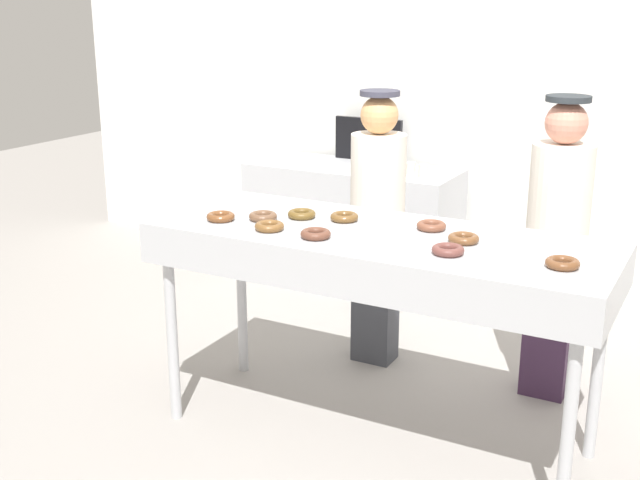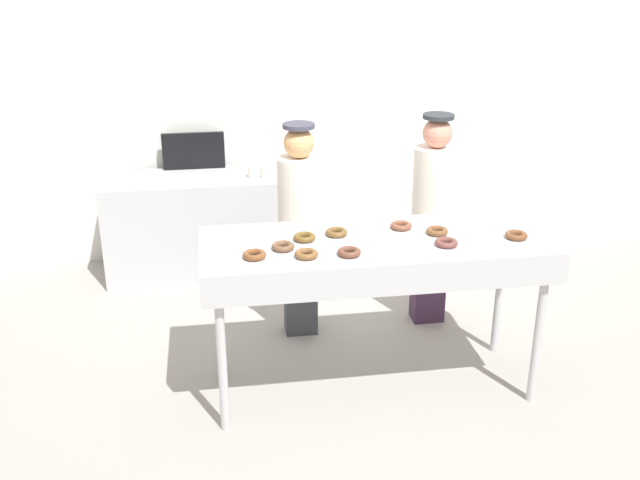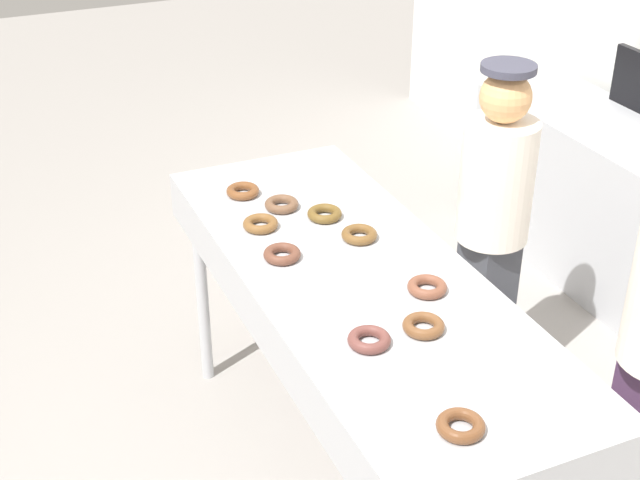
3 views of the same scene
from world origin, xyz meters
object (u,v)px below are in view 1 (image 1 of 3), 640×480
(chocolate_donut_5, at_px, (269,226))
(prep_counter, at_px, (352,224))
(chocolate_donut_2, at_px, (448,250))
(paper_cup_0, at_px, (423,171))
(worker_assistant, at_px, (377,215))
(fryer_conveyor, at_px, (377,253))
(worker_baker, at_px, (557,234))
(chocolate_donut_9, at_px, (263,216))
(chocolate_donut_4, at_px, (302,214))
(chocolate_donut_7, at_px, (431,226))
(chocolate_donut_3, at_px, (563,263))
(chocolate_donut_8, at_px, (464,238))
(chocolate_donut_0, at_px, (344,217))
(menu_display, at_px, (368,139))
(paper_cup_1, at_px, (411,169))
(chocolate_donut_1, at_px, (316,234))
(chocolate_donut_6, at_px, (221,217))

(chocolate_donut_5, height_order, prep_counter, chocolate_donut_5)
(chocolate_donut_2, relative_size, paper_cup_0, 1.53)
(worker_assistant, distance_m, prep_counter, 1.53)
(fryer_conveyor, bearing_deg, worker_baker, 53.66)
(worker_baker, relative_size, paper_cup_0, 18.03)
(chocolate_donut_9, bearing_deg, fryer_conveyor, 6.46)
(chocolate_donut_4, distance_m, paper_cup_0, 1.90)
(fryer_conveyor, height_order, chocolate_donut_7, chocolate_donut_7)
(chocolate_donut_3, distance_m, chocolate_donut_8, 0.49)
(chocolate_donut_2, bearing_deg, chocolate_donut_7, 121.41)
(chocolate_donut_8, distance_m, prep_counter, 2.63)
(chocolate_donut_2, distance_m, paper_cup_0, 2.32)
(chocolate_donut_0, xyz_separation_m, menu_display, (-0.90, 2.22, -0.02))
(chocolate_donut_9, xyz_separation_m, paper_cup_1, (-0.05, 2.06, -0.14))
(fryer_conveyor, xyz_separation_m, menu_display, (-1.14, 2.33, 0.10))
(chocolate_donut_1, distance_m, chocolate_donut_9, 0.40)
(chocolate_donut_2, relative_size, chocolate_donut_5, 1.00)
(chocolate_donut_3, distance_m, chocolate_donut_5, 1.34)
(chocolate_donut_6, bearing_deg, chocolate_donut_4, 35.29)
(chocolate_donut_8, height_order, paper_cup_1, chocolate_donut_8)
(chocolate_donut_5, height_order, worker_baker, worker_baker)
(chocolate_donut_7, xyz_separation_m, chocolate_donut_9, (-0.79, -0.23, 0.00))
(chocolate_donut_7, height_order, menu_display, menu_display)
(chocolate_donut_1, bearing_deg, chocolate_donut_6, 175.48)
(paper_cup_0, bearing_deg, worker_assistant, -82.10)
(worker_baker, bearing_deg, prep_counter, -51.13)
(fryer_conveyor, bearing_deg, chocolate_donut_5, -156.25)
(chocolate_donut_0, bearing_deg, chocolate_donut_6, -152.22)
(chocolate_donut_0, distance_m, chocolate_donut_5, 0.39)
(worker_baker, xyz_separation_m, worker_assistant, (-1.02, -0.04, -0.02))
(chocolate_donut_6, xyz_separation_m, prep_counter, (-0.37, 2.24, -0.64))
(prep_counter, bearing_deg, chocolate_donut_1, -68.00)
(chocolate_donut_1, bearing_deg, worker_baker, 51.82)
(chocolate_donut_0, distance_m, chocolate_donut_1, 0.33)
(chocolate_donut_2, relative_size, menu_display, 0.25)
(chocolate_donut_0, height_order, chocolate_donut_9, same)
(chocolate_donut_0, height_order, worker_baker, worker_baker)
(chocolate_donut_0, height_order, chocolate_donut_8, same)
(chocolate_donut_9, height_order, prep_counter, chocolate_donut_9)
(chocolate_donut_4, bearing_deg, chocolate_donut_8, -1.69)
(chocolate_donut_5, bearing_deg, chocolate_donut_8, 15.45)
(chocolate_donut_2, distance_m, worker_assistant, 1.27)
(chocolate_donut_6, distance_m, worker_assistant, 1.09)
(chocolate_donut_3, distance_m, menu_display, 3.16)
(chocolate_donut_4, bearing_deg, prep_counter, 109.06)
(paper_cup_0, bearing_deg, chocolate_donut_6, -96.37)
(chocolate_donut_1, relative_size, worker_assistant, 0.09)
(chocolate_donut_1, relative_size, menu_display, 0.25)
(chocolate_donut_7, xyz_separation_m, worker_baker, (0.44, 0.71, -0.16))
(worker_baker, relative_size, paper_cup_1, 18.03)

